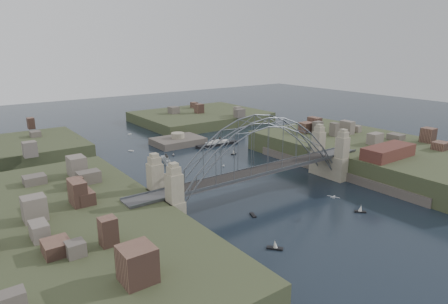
% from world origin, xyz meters
% --- Properties ---
extents(ground, '(500.00, 500.00, 0.00)m').
position_xyz_m(ground, '(0.00, 0.00, 0.00)').
color(ground, black).
rests_on(ground, ground).
extents(bridge, '(84.00, 13.80, 24.60)m').
position_xyz_m(bridge, '(0.00, 0.00, 12.32)').
color(bridge, '#454547').
rests_on(bridge, ground).
extents(shore_west, '(50.50, 90.00, 12.00)m').
position_xyz_m(shore_west, '(-57.32, 0.00, 1.97)').
color(shore_west, '#363E23').
rests_on(shore_west, ground).
extents(shore_east, '(50.50, 90.00, 12.00)m').
position_xyz_m(shore_east, '(57.32, 0.00, 1.97)').
color(shore_east, '#363E23').
rests_on(shore_east, ground).
extents(headland_nw, '(60.00, 45.00, 9.00)m').
position_xyz_m(headland_nw, '(-55.00, 95.00, 0.50)').
color(headland_nw, '#363E23').
rests_on(headland_nw, ground).
extents(headland_ne, '(70.00, 55.00, 9.50)m').
position_xyz_m(headland_ne, '(50.00, 110.00, 0.75)').
color(headland_ne, '#363E23').
rests_on(headland_ne, ground).
extents(fort_island, '(22.00, 16.00, 9.40)m').
position_xyz_m(fort_island, '(12.00, 70.00, -0.34)').
color(fort_island, '#4D453D').
rests_on(fort_island, ground).
extents(wharf_shed, '(20.00, 8.00, 4.00)m').
position_xyz_m(wharf_shed, '(44.00, -14.00, 10.00)').
color(wharf_shed, '#592D26').
rests_on(wharf_shed, shore_east).
extents(finger_pier, '(4.00, 22.00, 1.40)m').
position_xyz_m(finger_pier, '(39.00, -28.00, 0.70)').
color(finger_pier, '#454547').
rests_on(finger_pier, ground).
extents(naval_cruiser_near, '(6.63, 15.34, 4.63)m').
position_xyz_m(naval_cruiser_near, '(-6.14, 47.02, 0.72)').
color(naval_cruiser_near, gray).
rests_on(naval_cruiser_near, ground).
extents(naval_cruiser_far, '(5.52, 17.80, 5.96)m').
position_xyz_m(naval_cruiser_far, '(-26.79, 92.60, 0.93)').
color(naval_cruiser_far, gray).
rests_on(naval_cruiser_far, ground).
extents(ocean_liner, '(20.77, 4.55, 5.06)m').
position_xyz_m(ocean_liner, '(25.13, 57.47, 0.78)').
color(ocean_liner, black).
rests_on(ocean_liner, ground).
extents(aeroplane, '(1.91, 3.27, 0.49)m').
position_xyz_m(aeroplane, '(6.91, -21.56, 5.37)').
color(aeroplane, '#B0B2B8').
extents(small_boat_a, '(0.92, 2.64, 1.43)m').
position_xyz_m(small_boat_a, '(-21.02, 15.62, 0.28)').
color(small_boat_a, silver).
rests_on(small_boat_a, ground).
extents(small_boat_b, '(1.65, 1.68, 0.45)m').
position_xyz_m(small_boat_b, '(9.16, 30.78, 0.15)').
color(small_boat_b, silver).
rests_on(small_boat_b, ground).
extents(small_boat_c, '(1.93, 3.10, 0.45)m').
position_xyz_m(small_boat_c, '(-10.18, -9.04, 0.15)').
color(small_boat_c, silver).
rests_on(small_boat_c, ground).
extents(small_boat_d, '(2.23, 1.17, 2.38)m').
position_xyz_m(small_boat_d, '(22.21, 41.53, 0.91)').
color(small_boat_d, silver).
rests_on(small_boat_d, ground).
extents(small_boat_e, '(3.62, 3.15, 1.43)m').
position_xyz_m(small_boat_e, '(-29.13, 51.01, 0.28)').
color(small_boat_e, silver).
rests_on(small_boat_e, ground).
extents(small_boat_f, '(1.28, 1.41, 1.43)m').
position_xyz_m(small_boat_f, '(1.04, 54.59, 0.30)').
color(small_boat_f, silver).
rests_on(small_boat_f, ground).
extents(small_boat_g, '(2.83, 2.91, 2.38)m').
position_xyz_m(small_boat_g, '(14.95, -24.74, 0.75)').
color(small_boat_g, silver).
rests_on(small_boat_g, ground).
extents(small_boat_h, '(2.07, 2.07, 0.45)m').
position_xyz_m(small_boat_h, '(-10.28, 71.57, 0.15)').
color(small_boat_h, silver).
rests_on(small_boat_h, ground).
extents(small_boat_i, '(1.57, 2.57, 0.45)m').
position_xyz_m(small_boat_i, '(33.57, 9.54, 0.15)').
color(small_boat_i, silver).
rests_on(small_boat_i, ground).
extents(small_boat_j, '(3.22, 3.61, 2.38)m').
position_xyz_m(small_boat_j, '(-17.60, -25.31, 0.65)').
color(small_boat_j, silver).
rests_on(small_boat_j, ground).
extents(small_boat_k, '(2.04, 1.05, 0.45)m').
position_xyz_m(small_boat_k, '(2.20, 102.23, 0.15)').
color(small_boat_k, silver).
rests_on(small_boat_k, ground).
extents(small_boat_l, '(2.25, 2.42, 0.45)m').
position_xyz_m(small_boat_l, '(-45.28, 25.80, 0.15)').
color(small_boat_l, silver).
rests_on(small_boat_l, ground).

